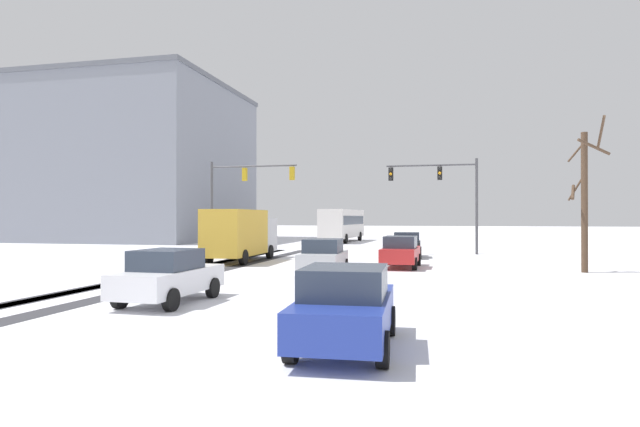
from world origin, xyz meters
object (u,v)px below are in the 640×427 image
at_px(bus_oncoming, 343,223).
at_px(office_building_far_left_block, 140,164).
at_px(car_black_lead, 407,245).
at_px(car_blue_fifth, 345,307).
at_px(traffic_signal_near_left, 241,187).
at_px(car_silver_third, 323,257).
at_px(traffic_signal_near_right, 444,187).
at_px(bare_tree_sidewalk_mid, 585,196).
at_px(car_white_fourth, 169,276).
at_px(box_truck_delivery, 241,233).
at_px(car_red_second, 401,252).

bearing_deg(bus_oncoming, office_building_far_left_block, -179.97).
height_order(car_black_lead, car_blue_fifth, same).
bearing_deg(traffic_signal_near_left, car_silver_third, -53.15).
xyz_separation_m(traffic_signal_near_left, car_black_lead, (11.42, 0.04, -3.84)).
relative_size(traffic_signal_near_right, bus_oncoming, 0.59).
height_order(traffic_signal_near_left, car_black_lead, traffic_signal_near_left).
distance_m(traffic_signal_near_right, bare_tree_sidewalk_mid, 11.52).
bearing_deg(car_blue_fifth, car_white_fourth, 146.00).
relative_size(car_blue_fifth, box_truck_delivery, 0.56).
relative_size(car_red_second, box_truck_delivery, 0.56).
height_order(traffic_signal_near_left, traffic_signal_near_right, same).
bearing_deg(office_building_far_left_block, car_red_second, -40.33).
height_order(traffic_signal_near_left, car_red_second, traffic_signal_near_left).
bearing_deg(traffic_signal_near_left, office_building_far_left_block, 135.45).
bearing_deg(car_black_lead, box_truck_delivery, -150.34).
distance_m(car_white_fourth, bare_tree_sidewalk_mid, 19.29).
distance_m(car_black_lead, car_red_second, 7.07).
height_order(traffic_signal_near_right, car_white_fourth, traffic_signal_near_right).
bearing_deg(traffic_signal_near_right, traffic_signal_near_left, -171.56).
bearing_deg(traffic_signal_near_left, car_blue_fifth, -63.80).
xyz_separation_m(bare_tree_sidewalk_mid, office_building_far_left_block, (-40.80, 27.81, 5.19)).
xyz_separation_m(traffic_signal_near_right, car_red_second, (-2.21, -9.07, -3.83)).
bearing_deg(car_white_fourth, car_blue_fifth, -34.00).
bearing_deg(car_white_fourth, traffic_signal_near_left, 105.87).
bearing_deg(traffic_signal_near_right, car_black_lead, -139.66).
height_order(car_silver_third, box_truck_delivery, box_truck_delivery).
distance_m(traffic_signal_near_right, car_black_lead, 4.92).
bearing_deg(car_white_fourth, car_silver_third, 71.71).
bearing_deg(traffic_signal_near_right, car_red_second, -103.67).
bearing_deg(car_blue_fifth, office_building_far_left_block, 126.20).
xyz_separation_m(car_red_second, box_truck_delivery, (-9.44, 1.78, 0.82)).
xyz_separation_m(bus_oncoming, bare_tree_sidewalk_mid, (16.84, -27.82, 1.61)).
xyz_separation_m(car_black_lead, bare_tree_sidewalk_mid, (8.75, -7.53, 2.78)).
height_order(car_silver_third, bus_oncoming, bus_oncoming).
relative_size(car_black_lead, bus_oncoming, 0.38).
xyz_separation_m(car_black_lead, car_blue_fifth, (0.42, -24.11, 0.00)).
height_order(car_white_fourth, office_building_far_left_block, office_building_far_left_block).
distance_m(bus_oncoming, office_building_far_left_block, 24.91).
bearing_deg(car_red_second, car_silver_third, -125.70).
bearing_deg(box_truck_delivery, traffic_signal_near_left, 112.13).
relative_size(car_white_fourth, box_truck_delivery, 0.56).
height_order(car_black_lead, office_building_far_left_block, office_building_far_left_block).
height_order(car_white_fourth, bare_tree_sidewalk_mid, bare_tree_sidewalk_mid).
relative_size(car_silver_third, box_truck_delivery, 0.56).
bearing_deg(traffic_signal_near_left, traffic_signal_near_right, 8.44).
bearing_deg(car_silver_third, traffic_signal_near_right, 68.40).
relative_size(traffic_signal_near_left, car_blue_fifth, 1.56).
bearing_deg(bus_oncoming, car_red_second, -73.23).
distance_m(car_black_lead, box_truck_delivery, 10.72).
bearing_deg(car_blue_fifth, traffic_signal_near_right, 85.76).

